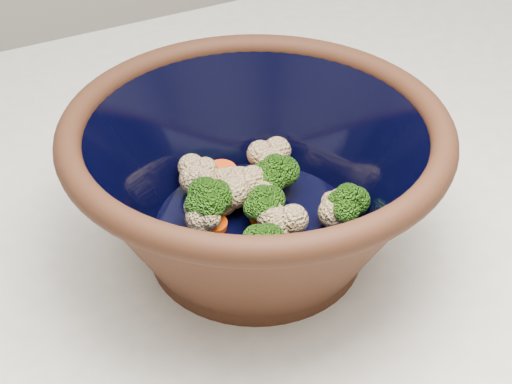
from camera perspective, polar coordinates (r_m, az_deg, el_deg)
name	(u,v)px	position (r m, az deg, el deg)	size (l,w,h in m)	color
mixing_bowl	(256,179)	(0.62, 0.00, 1.02)	(0.41, 0.41, 0.14)	black
vegetable_pile	(257,198)	(0.64, 0.08, -0.46)	(0.15, 0.18, 0.05)	#608442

